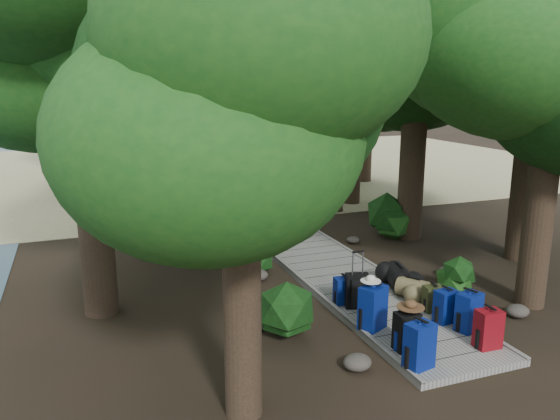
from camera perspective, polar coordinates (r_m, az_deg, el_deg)
name	(u,v)px	position (r m, az deg, el deg)	size (l,w,h in m)	color
ground	(331,271)	(12.81, 5.39, -6.40)	(120.00, 120.00, 0.00)	black
sand_beach	(192,169)	(27.68, -9.19, 4.23)	(40.00, 22.00, 0.02)	#C2B783
boardwalk	(314,256)	(13.64, 3.56, -4.85)	(2.00, 12.00, 0.12)	gray
backpack_left_a	(420,343)	(8.61, 14.38, -13.34)	(0.42, 0.29, 0.78)	navy
backpack_left_b	(407,329)	(9.10, 13.10, -12.03)	(0.38, 0.27, 0.70)	black
backpack_left_c	(373,305)	(9.68, 9.68, -9.77)	(0.46, 0.33, 0.85)	navy
backpack_left_d	(344,289)	(10.69, 6.72, -8.22)	(0.37, 0.27, 0.57)	navy
backpack_right_a	(488,327)	(9.54, 20.95, -11.34)	(0.39, 0.28, 0.71)	maroon
backpack_right_b	(469,310)	(10.02, 19.14, -9.83)	(0.42, 0.29, 0.75)	navy
backpack_right_c	(446,305)	(10.25, 16.97, -9.43)	(0.38, 0.27, 0.65)	navy
backpack_right_d	(433,297)	(10.67, 15.72, -8.77)	(0.35, 0.25, 0.54)	#353A1A
duffel_right_khaki	(413,288)	(11.21, 13.69, -7.95)	(0.40, 0.59, 0.40)	olive
duffel_right_black	(399,277)	(11.63, 12.34, -6.86)	(0.48, 0.76, 0.48)	black
suitcase_on_boardwalk	(357,291)	(10.52, 8.03, -8.34)	(0.43, 0.24, 0.66)	black
lone_suitcase_on_sand	(248,192)	(19.96, -3.39, 1.88)	(0.42, 0.24, 0.67)	black
hat_brown	(411,303)	(8.99, 13.51, -9.47)	(0.44, 0.44, 0.13)	#51351E
hat_white	(371,278)	(9.52, 9.47, -7.02)	(0.35, 0.35, 0.12)	silver
kayak	(140,195)	(20.85, -14.40, 1.51)	(0.73, 3.35, 0.34)	red
sun_lounger	(313,180)	(22.59, 3.43, 3.16)	(0.61, 1.91, 0.61)	silver
tree_right_a	(552,100)	(11.21, 26.53, 10.26)	(4.78, 4.78, 7.96)	black
tree_right_b	(539,58)	(14.29, 25.46, 14.19)	(5.42, 5.42, 9.67)	black
tree_right_c	(418,56)	(15.29, 14.24, 15.35)	(5.73, 5.73, 9.91)	black
tree_right_d	(415,64)	(18.50, 13.94, 14.58)	(5.27, 5.27, 9.67)	black
tree_right_e	(355,86)	(19.43, 7.85, 12.75)	(4.62, 4.62, 8.31)	black
tree_right_f	(367,63)	(24.02, 9.07, 14.89)	(5.63, 5.63, 10.05)	black
tree_left_a	(240,152)	(6.53, -4.24, 6.09)	(4.19, 4.19, 6.99)	black
tree_left_b	(83,71)	(10.28, -19.91, 13.49)	(4.98, 4.98, 8.96)	black
tree_left_c	(145,74)	(13.72, -13.95, 13.66)	(5.15, 5.15, 8.96)	black
tree_back_a	(170,85)	(25.56, -11.41, 12.70)	(4.78, 4.78, 8.28)	black
tree_back_b	(230,53)	(28.00, -5.29, 15.99)	(6.31, 6.31, 11.26)	black
tree_back_c	(283,80)	(27.78, 0.28, 13.45)	(4.85, 4.85, 8.73)	black
tree_back_d	(63,88)	(25.48, -21.75, 11.71)	(4.80, 4.80, 7.99)	black
palm_right_a	(341,109)	(18.30, 6.40, 10.41)	(3.99, 3.99, 6.81)	#133F11
palm_right_b	(321,74)	(23.87, 4.27, 14.03)	(4.78, 4.78, 9.23)	#133F11
palm_right_c	(257,97)	(24.38, -2.39, 11.72)	(4.56, 4.56, 7.26)	#133F11
palm_left_a	(96,119)	(17.81, -18.65, 9.00)	(4.00, 4.00, 6.36)	#133F11
rock_left_a	(357,362)	(8.74, 8.10, -15.48)	(0.44, 0.40, 0.24)	#4C473F
rock_left_b	(257,324)	(9.91, -2.45, -11.86)	(0.36, 0.33, 0.20)	#4C473F
rock_left_c	(258,275)	(12.15, -2.36, -6.81)	(0.47, 0.43, 0.26)	#4C473F
rock_left_d	(210,242)	(14.82, -7.30, -3.31)	(0.34, 0.31, 0.19)	#4C473F
rock_right_a	(517,311)	(11.29, 23.57, -9.65)	(0.44, 0.39, 0.24)	#4C473F
rock_right_b	(449,271)	(12.95, 17.20, -6.15)	(0.45, 0.41, 0.25)	#4C473F
rock_right_c	(353,240)	(14.99, 7.64, -3.11)	(0.36, 0.32, 0.20)	#4C473F
shrub_left_a	(288,311)	(9.42, 0.82, -10.46)	(1.14, 1.14, 1.03)	#164A16
shrub_left_b	(255,254)	(12.62, -2.62, -4.61)	(0.95, 0.95, 0.86)	#164A16
shrub_left_c	(168,213)	(16.00, -11.63, -0.32)	(1.36, 1.36, 1.22)	#164A16
shrub_right_a	(465,276)	(11.85, 18.73, -6.55)	(0.95, 0.95, 0.85)	#164A16
shrub_right_b	(390,218)	(15.72, 11.39, -0.81)	(1.20, 1.20, 1.08)	#164A16
shrub_right_c	(308,204)	(17.97, 2.93, 0.68)	(0.85, 0.85, 0.76)	#164A16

